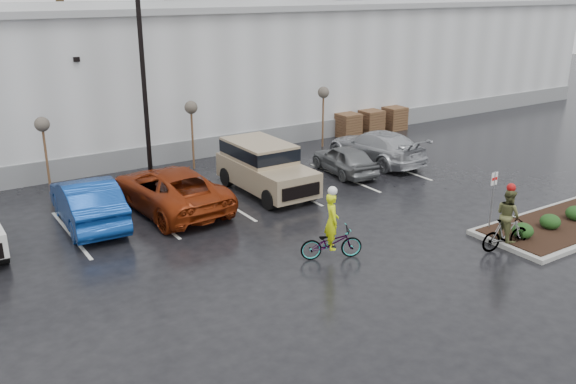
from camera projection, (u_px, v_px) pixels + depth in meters
ground at (413, 259)px, 19.17m from camera, size 120.00×120.00×0.00m
warehouse at (149, 67)px, 35.41m from camera, size 60.50×15.50×7.20m
wooded_ridge at (54, 47)px, 53.84m from camera, size 80.00×25.00×6.00m
lamppost at (141, 50)px, 24.77m from camera, size 0.50×1.00×9.22m
sapling_west at (43, 128)px, 24.44m from camera, size 0.60×0.60×3.20m
sapling_mid at (191, 111)px, 27.81m from camera, size 0.60×0.60×3.20m
sapling_east at (323, 96)px, 31.70m from camera, size 0.60×0.60×3.20m
pallet_stack_a at (348, 125)px, 34.45m from camera, size 1.20×1.20×1.35m
pallet_stack_b at (371, 122)px, 35.33m from camera, size 1.20×1.20×1.35m
pallet_stack_c at (394, 118)px, 36.27m from camera, size 1.20×1.20×1.35m
curb_island at (574, 222)px, 21.99m from camera, size 8.00×3.00×0.15m
mulch_bed at (575, 220)px, 21.95m from camera, size 7.60×2.60×0.04m
shrub_a at (523, 231)px, 20.32m from camera, size 0.70×0.70×0.52m
shrub_b at (550, 222)px, 21.10m from camera, size 0.70×0.70×0.52m
shrub_c at (576, 213)px, 21.88m from camera, size 0.70×0.70×0.52m
fire_lane_sign at (493, 194)px, 20.85m from camera, size 0.30×0.05×2.20m
car_blue at (87, 202)px, 21.74m from camera, size 2.11×5.27×1.71m
car_red at (169, 189)px, 23.15m from camera, size 3.16×6.19×1.67m
suv_tan at (266, 169)px, 25.03m from camera, size 2.20×5.10×2.06m
car_grey at (345, 159)px, 27.69m from camera, size 2.10×4.12×1.35m
car_far_silver at (376, 147)px, 29.39m from camera, size 2.49×5.53×1.57m
cyclist_hivis at (331, 236)px, 19.02m from camera, size 2.08×1.40×2.39m
cyclist_olive at (507, 226)px, 19.62m from camera, size 1.81×0.91×2.27m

